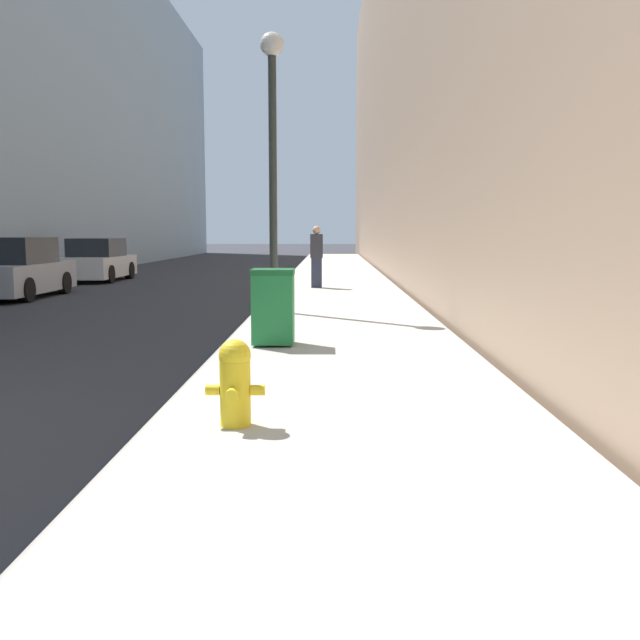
{
  "coord_description": "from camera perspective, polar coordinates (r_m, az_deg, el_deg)",
  "views": [
    {
      "loc": [
        5.73,
        -4.97,
        1.79
      ],
      "look_at": [
        5.39,
        17.02,
        -0.94
      ],
      "focal_mm": 40.0,
      "sensor_mm": 36.0,
      "label": 1
    }
  ],
  "objects": [
    {
      "name": "trash_bin",
      "position": [
        10.35,
        -3.76,
        1.11
      ],
      "size": [
        0.61,
        0.61,
        1.11
      ],
      "color": "#1E7538",
      "rests_on": "sidewalk_right"
    },
    {
      "name": "sidewalk_right",
      "position": [
        23.04,
        1.38,
        2.8
      ],
      "size": [
        3.6,
        60.0,
        0.15
      ],
      "color": "#B7B2A8",
      "rests_on": "ground"
    },
    {
      "name": "parked_sedan_near",
      "position": [
        21.1,
        -23.22,
        3.67
      ],
      "size": [
        1.92,
        4.29,
        1.64
      ],
      "color": "#A3A8B2",
      "rests_on": "ground"
    },
    {
      "name": "building_right_stone",
      "position": [
        32.79,
        16.08,
        19.27
      ],
      "size": [
        12.0,
        60.0,
        17.73
      ],
      "color": "#9E7F66",
      "rests_on": "ground"
    },
    {
      "name": "pedestrian_on_sidewalk",
      "position": [
        21.02,
        -0.28,
        5.08
      ],
      "size": [
        0.37,
        0.24,
        1.81
      ],
      "color": "#2D3347",
      "rests_on": "sidewalk_right"
    },
    {
      "name": "fire_hydrant",
      "position": [
        6.09,
        -6.81,
        -4.83
      ],
      "size": [
        0.5,
        0.39,
        0.74
      ],
      "color": "yellow",
      "rests_on": "sidewalk_right"
    },
    {
      "name": "lamppost",
      "position": [
        14.78,
        -3.81,
        14.0
      ],
      "size": [
        0.47,
        0.47,
        5.56
      ],
      "color": "#2D332D",
      "rests_on": "sidewalk_right"
    },
    {
      "name": "parked_sedan_far",
      "position": [
        27.36,
        -17.39,
        4.49
      ],
      "size": [
        1.87,
        4.18,
        1.55
      ],
      "color": "silver",
      "rests_on": "ground"
    }
  ]
}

